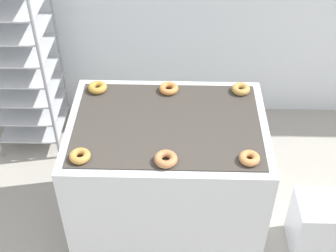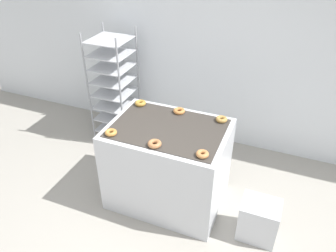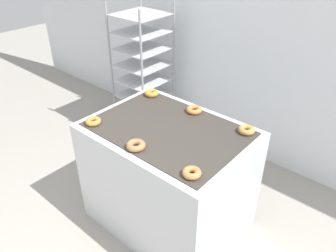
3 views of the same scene
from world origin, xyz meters
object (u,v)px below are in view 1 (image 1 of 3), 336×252
at_px(donut_near_left, 80,156).
at_px(donut_far_center, 169,89).
at_px(fryer_machine, 167,178).
at_px(glaze_bin, 320,225).
at_px(donut_far_left, 97,87).
at_px(baking_rack_cart, 20,60).
at_px(donut_near_right, 249,158).
at_px(donut_far_right, 241,89).
at_px(donut_near_center, 166,159).

bearing_deg(donut_near_left, donut_far_center, 53.54).
xyz_separation_m(fryer_machine, glaze_bin, (1.06, -0.16, -0.27)).
distance_m(donut_near_left, donut_far_left, 0.65).
relative_size(fryer_machine, baking_rack_cart, 0.77).
relative_size(donut_near_right, donut_far_center, 0.92).
bearing_deg(donut_far_center, donut_near_left, -126.46).
relative_size(baking_rack_cart, donut_near_right, 13.47).
distance_m(donut_near_right, donut_far_left, 1.14).
relative_size(fryer_machine, donut_near_right, 10.39).
xyz_separation_m(glaze_bin, donut_far_right, (-0.58, 0.50, 0.78)).
height_order(baking_rack_cart, donut_near_left, baking_rack_cart).
distance_m(donut_near_left, donut_far_center, 0.81).
relative_size(donut_far_left, donut_far_right, 1.03).
height_order(donut_near_left, donut_far_right, donut_far_right).
bearing_deg(fryer_machine, baking_rack_cart, 141.89).
xyz_separation_m(baking_rack_cart, donut_near_left, (0.71, -1.26, 0.19)).
bearing_deg(donut_near_center, donut_near_right, 2.39).
distance_m(baking_rack_cart, donut_near_left, 1.46).
xyz_separation_m(baking_rack_cart, donut_far_left, (0.72, -0.61, 0.19)).
height_order(donut_near_right, donut_far_left, donut_far_left).
relative_size(donut_near_center, donut_far_right, 1.08).
bearing_deg(fryer_machine, donut_far_center, 89.72).
xyz_separation_m(baking_rack_cart, donut_far_right, (1.67, -0.60, 0.19)).
distance_m(donut_near_right, donut_far_right, 0.65).
distance_m(glaze_bin, donut_near_center, 1.33).
xyz_separation_m(donut_near_right, donut_far_left, (-0.94, 0.65, 0.00)).
bearing_deg(glaze_bin, donut_far_left, 162.35).
bearing_deg(donut_far_left, donut_near_left, -90.63).
bearing_deg(donut_far_left, fryer_machine, -34.50).
distance_m(baking_rack_cart, donut_far_right, 1.79).
bearing_deg(fryer_machine, donut_near_left, -145.99).
height_order(donut_far_center, donut_far_right, donut_far_right).
xyz_separation_m(glaze_bin, donut_near_right, (-0.59, -0.16, 0.78)).
height_order(baking_rack_cart, donut_near_center, baking_rack_cart).
height_order(baking_rack_cart, donut_far_right, baking_rack_cart).
xyz_separation_m(donut_far_left, donut_far_right, (0.95, 0.01, -0.00)).
bearing_deg(donut_far_right, donut_far_left, -179.53).
distance_m(glaze_bin, donut_near_right, 1.00).
bearing_deg(donut_near_left, glaze_bin, 6.06).
height_order(fryer_machine, donut_far_center, donut_far_center).
xyz_separation_m(donut_near_left, donut_far_right, (0.96, 0.66, 0.00)).
height_order(glaze_bin, donut_near_center, donut_near_center).
bearing_deg(donut_near_center, donut_far_right, 54.67).
bearing_deg(fryer_machine, donut_near_right, -34.36).
bearing_deg(baking_rack_cart, donut_near_right, -37.10).
height_order(glaze_bin, donut_near_right, donut_near_right).
distance_m(donut_near_left, donut_near_center, 0.48).
bearing_deg(donut_near_center, donut_far_left, 125.64).
distance_m(baking_rack_cart, donut_near_center, 1.76).
xyz_separation_m(donut_near_center, donut_far_center, (0.00, 0.67, -0.00)).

